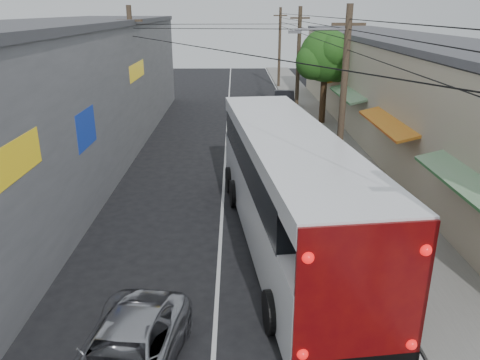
# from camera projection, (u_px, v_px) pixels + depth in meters

# --- Properties ---
(sidewalk) EXTENTS (3.00, 80.00, 0.12)m
(sidewalk) POSITION_uv_depth(u_px,v_px,m) (334.00, 146.00, 28.10)
(sidewalk) COLOR slate
(sidewalk) RESTS_ON ground
(building_right) EXTENTS (7.09, 40.00, 6.25)m
(building_right) POSITION_uv_depth(u_px,v_px,m) (403.00, 89.00, 28.97)
(building_right) COLOR #B5A58F
(building_right) RESTS_ON ground
(building_left) EXTENTS (7.20, 36.00, 7.25)m
(building_left) POSITION_uv_depth(u_px,v_px,m) (65.00, 92.00, 24.83)
(building_left) COLOR gray
(building_left) RESTS_ON ground
(utility_poles) EXTENTS (11.80, 45.28, 8.00)m
(utility_poles) POSITION_uv_depth(u_px,v_px,m) (279.00, 76.00, 26.98)
(utility_poles) COLOR #473828
(utility_poles) RESTS_ON ground
(street_tree) EXTENTS (4.40, 4.00, 6.60)m
(street_tree) POSITION_uv_depth(u_px,v_px,m) (326.00, 57.00, 32.18)
(street_tree) COLOR #3F2B19
(street_tree) RESTS_ON ground
(coach_bus) EXTENTS (4.45, 14.04, 3.98)m
(coach_bus) POSITION_uv_depth(u_px,v_px,m) (287.00, 186.00, 16.03)
(coach_bus) COLOR white
(coach_bus) RESTS_ON ground
(jeepney) EXTENTS (2.72, 4.90, 1.30)m
(jeepney) POSITION_uv_depth(u_px,v_px,m) (125.00, 357.00, 10.16)
(jeepney) COLOR #B7B7BF
(jeepney) RESTS_ON ground
(parked_suv) EXTENTS (3.12, 6.22, 1.73)m
(parked_suv) POSITION_uv_depth(u_px,v_px,m) (307.00, 171.00, 21.22)
(parked_suv) COLOR #9D9CA4
(parked_suv) RESTS_ON ground
(parked_car_mid) EXTENTS (1.75, 4.19, 1.42)m
(parked_car_mid) POSITION_uv_depth(u_px,v_px,m) (303.00, 135.00, 27.86)
(parked_car_mid) COLOR #222227
(parked_car_mid) RESTS_ON ground
(parked_car_far) EXTENTS (1.91, 4.66, 1.50)m
(parked_car_far) POSITION_uv_depth(u_px,v_px,m) (284.00, 100.00, 38.33)
(parked_car_far) COLOR black
(parked_car_far) RESTS_ON ground
(pedestrian_near) EXTENTS (0.75, 0.63, 1.75)m
(pedestrian_near) POSITION_uv_depth(u_px,v_px,m) (370.00, 207.00, 17.00)
(pedestrian_near) COLOR #CC6CA0
(pedestrian_near) RESTS_ON sidewalk
(pedestrian_far) EXTENTS (0.75, 0.60, 1.49)m
(pedestrian_far) POSITION_uv_depth(u_px,v_px,m) (329.00, 152.00, 24.07)
(pedestrian_far) COLOR #85A4C1
(pedestrian_far) RESTS_ON sidewalk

